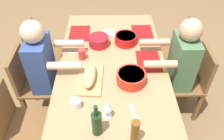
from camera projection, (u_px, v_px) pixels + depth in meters
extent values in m
plane|color=brown|center=(112.00, 109.00, 2.75)|extent=(8.00, 8.00, 0.00)
cube|color=#A87F56|center=(112.00, 63.00, 2.26)|extent=(1.85, 1.04, 0.04)
cube|color=#A87F56|center=(144.00, 42.00, 3.16)|extent=(0.07, 0.07, 0.70)
cube|color=#A87F56|center=(77.00, 43.00, 3.14)|extent=(0.07, 0.07, 0.70)
cube|color=brown|center=(172.00, 53.00, 2.84)|extent=(0.40, 0.40, 0.03)
cube|color=brown|center=(191.00, 39.00, 2.70)|extent=(0.38, 0.04, 0.40)
cube|color=brown|center=(158.00, 76.00, 2.86)|extent=(0.04, 0.04, 0.42)
cube|color=brown|center=(154.00, 58.00, 3.12)|extent=(0.04, 0.04, 0.42)
cube|color=brown|center=(185.00, 75.00, 2.87)|extent=(0.04, 0.04, 0.42)
cube|color=brown|center=(179.00, 58.00, 3.12)|extent=(0.04, 0.04, 0.42)
cube|color=brown|center=(41.00, 84.00, 2.44)|extent=(0.40, 0.40, 0.03)
cube|color=brown|center=(18.00, 70.00, 2.29)|extent=(0.38, 0.04, 0.40)
cube|color=brown|center=(62.00, 87.00, 2.72)|extent=(0.04, 0.04, 0.42)
cube|color=brown|center=(58.00, 110.00, 2.47)|extent=(0.04, 0.04, 0.42)
cube|color=brown|center=(33.00, 88.00, 2.71)|extent=(0.04, 0.04, 0.42)
cube|color=brown|center=(26.00, 111.00, 2.46)|extent=(0.04, 0.04, 0.42)
cylinder|color=#2D2D38|center=(65.00, 92.00, 2.64)|extent=(0.11, 0.11, 0.45)
cylinder|color=#2D2D38|center=(63.00, 103.00, 2.53)|extent=(0.11, 0.11, 0.45)
cube|color=#334C8C|center=(41.00, 64.00, 2.25)|extent=(0.34, 0.20, 0.55)
cylinder|color=beige|center=(69.00, 43.00, 2.30)|extent=(0.07, 0.30, 0.07)
cylinder|color=beige|center=(64.00, 66.00, 2.04)|extent=(0.07, 0.30, 0.07)
sphere|color=beige|center=(32.00, 32.00, 2.00)|extent=(0.21, 0.21, 0.21)
cube|color=brown|center=(49.00, 55.00, 2.82)|extent=(0.40, 0.40, 0.03)
cube|color=brown|center=(30.00, 41.00, 2.67)|extent=(0.38, 0.04, 0.40)
cube|color=brown|center=(67.00, 60.00, 3.10)|extent=(0.04, 0.04, 0.42)
cube|color=brown|center=(64.00, 77.00, 2.84)|extent=(0.04, 0.04, 0.42)
cube|color=brown|center=(42.00, 60.00, 3.09)|extent=(0.04, 0.04, 0.42)
cube|color=brown|center=(37.00, 78.00, 2.84)|extent=(0.04, 0.04, 0.42)
cube|color=brown|center=(182.00, 82.00, 2.46)|extent=(0.40, 0.40, 0.03)
cube|color=brown|center=(205.00, 67.00, 2.32)|extent=(0.38, 0.04, 0.40)
cube|color=brown|center=(167.00, 108.00, 2.49)|extent=(0.04, 0.04, 0.42)
cube|color=brown|center=(161.00, 85.00, 2.74)|extent=(0.04, 0.04, 0.42)
cube|color=brown|center=(198.00, 107.00, 2.49)|extent=(0.04, 0.04, 0.42)
cube|color=brown|center=(189.00, 85.00, 2.74)|extent=(0.04, 0.04, 0.42)
cylinder|color=#2D2D38|center=(161.00, 101.00, 2.54)|extent=(0.11, 0.11, 0.45)
cylinder|color=#2D2D38|center=(158.00, 90.00, 2.66)|extent=(0.11, 0.11, 0.45)
cube|color=#4C724C|center=(182.00, 62.00, 2.27)|extent=(0.34, 0.20, 0.55)
cylinder|color=tan|center=(160.00, 64.00, 2.06)|extent=(0.07, 0.30, 0.07)
cylinder|color=tan|center=(154.00, 42.00, 2.31)|extent=(0.07, 0.30, 0.07)
sphere|color=tan|center=(191.00, 30.00, 2.02)|extent=(0.21, 0.21, 0.21)
cube|color=brown|center=(29.00, 125.00, 2.06)|extent=(0.40, 0.40, 0.03)
cube|color=brown|center=(1.00, 111.00, 1.92)|extent=(0.38, 0.04, 0.40)
cube|color=brown|center=(55.00, 123.00, 2.34)|extent=(0.04, 0.04, 0.42)
cube|color=brown|center=(22.00, 124.00, 2.34)|extent=(0.04, 0.04, 0.42)
cylinder|color=#B21923|center=(99.00, 41.00, 2.42)|extent=(0.21, 0.21, 0.10)
cylinder|color=beige|center=(99.00, 38.00, 2.40)|extent=(0.19, 0.19, 0.04)
cylinder|color=red|center=(126.00, 39.00, 2.45)|extent=(0.24, 0.24, 0.10)
cylinder|color=orange|center=(126.00, 37.00, 2.43)|extent=(0.21, 0.21, 0.03)
cylinder|color=red|center=(131.00, 78.00, 2.01)|extent=(0.26, 0.26, 0.10)
cylinder|color=#2D7028|center=(131.00, 75.00, 1.99)|extent=(0.23, 0.23, 0.04)
cube|color=tan|center=(90.00, 79.00, 2.05)|extent=(0.41, 0.24, 0.02)
ellipsoid|color=tan|center=(90.00, 75.00, 2.01)|extent=(0.33, 0.13, 0.09)
cylinder|color=#193819|center=(97.00, 124.00, 1.60)|extent=(0.08, 0.08, 0.20)
cylinder|color=#193819|center=(96.00, 111.00, 1.50)|extent=(0.03, 0.03, 0.09)
cylinder|color=brown|center=(135.00, 132.00, 1.53)|extent=(0.06, 0.06, 0.22)
cylinder|color=silver|center=(107.00, 115.00, 1.77)|extent=(0.07, 0.07, 0.01)
cylinder|color=silver|center=(107.00, 112.00, 1.74)|extent=(0.01, 0.01, 0.07)
cone|color=silver|center=(107.00, 105.00, 1.69)|extent=(0.08, 0.08, 0.08)
cube|color=maroon|center=(142.00, 32.00, 2.63)|extent=(0.32, 0.23, 0.01)
cylinder|color=red|center=(82.00, 54.00, 2.25)|extent=(0.07, 0.07, 0.11)
cube|color=silver|center=(77.00, 53.00, 2.34)|extent=(0.02, 0.17, 0.01)
cube|color=maroon|center=(80.00, 33.00, 2.62)|extent=(0.32, 0.23, 0.01)
cube|color=maroon|center=(149.00, 61.00, 2.25)|extent=(0.32, 0.23, 0.01)
cylinder|color=white|center=(76.00, 104.00, 1.81)|extent=(0.08, 0.08, 0.08)
cube|color=silver|center=(135.00, 116.00, 1.76)|extent=(0.23, 0.07, 0.01)
cube|color=white|center=(110.00, 33.00, 2.60)|extent=(0.14, 0.14, 0.02)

